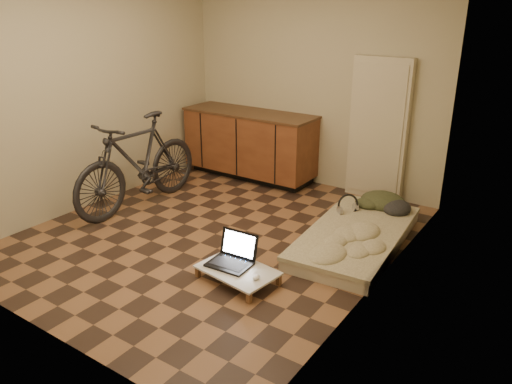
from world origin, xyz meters
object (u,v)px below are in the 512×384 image
Objects in this scene: laptop at (233,257)px; bicycle at (138,158)px; lap_desk at (238,271)px; futon at (356,237)px.

bicycle is at bearing 157.15° from laptop.
futon is at bearing 73.41° from lap_desk.
laptop is at bearing -124.09° from futon.
laptop is (-0.10, 0.07, 0.07)m from lap_desk.
laptop is at bearing 154.94° from lap_desk.
bicycle is at bearing -172.77° from futon.
bicycle is 4.74× the size of laptop.
futon is 1.36m from lap_desk.
futon reaches higher than lap_desk.
laptop is (1.84, -0.65, -0.43)m from bicycle.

